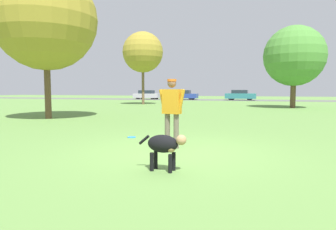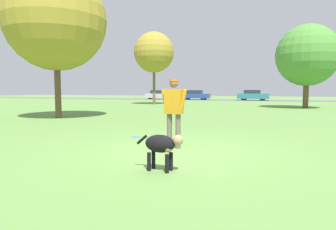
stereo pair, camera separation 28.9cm
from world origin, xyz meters
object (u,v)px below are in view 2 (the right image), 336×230
(person, at_px, (174,107))
(tree_near_left, at_px, (56,20))
(tree_far_left, at_px, (154,52))
(parked_car_silver, at_px, (159,95))
(frisbee, at_px, (136,137))
(parked_car_teal, at_px, (253,95))
(parked_car_blue, at_px, (195,95))
(tree_far_right, at_px, (307,55))
(dog, at_px, (162,145))

(person, distance_m, tree_near_left, 10.29)
(tree_far_left, distance_m, parked_car_silver, 16.15)
(person, bearing_deg, frisbee, 154.18)
(frisbee, height_order, parked_car_silver, parked_car_silver)
(parked_car_teal, bearing_deg, tree_near_left, -102.34)
(parked_car_silver, bearing_deg, person, -66.56)
(tree_far_left, bearing_deg, parked_car_teal, 59.55)
(tree_far_left, relative_size, tree_near_left, 0.95)
(frisbee, distance_m, parked_car_silver, 35.80)
(parked_car_blue, xyz_separation_m, parked_car_teal, (7.94, -0.09, 0.02))
(parked_car_blue, bearing_deg, tree_far_left, -92.29)
(tree_near_left, bearing_deg, tree_far_left, 93.13)
(person, bearing_deg, parked_car_blue, 114.26)
(parked_car_teal, bearing_deg, parked_car_blue, -178.32)
(frisbee, distance_m, tree_far_right, 18.55)
(person, xyz_separation_m, tree_far_right, (4.60, 18.21, 3.01))
(person, height_order, tree_near_left, tree_near_left)
(tree_far_right, bearing_deg, dog, -101.55)
(tree_far_left, relative_size, parked_car_silver, 1.75)
(person, height_order, tree_far_right, tree_far_right)
(frisbee, height_order, tree_far_left, tree_far_left)
(frisbee, distance_m, tree_near_left, 8.97)
(tree_near_left, bearing_deg, parked_car_teal, 75.34)
(tree_far_left, bearing_deg, parked_car_blue, 88.15)
(tree_far_right, height_order, parked_car_silver, tree_far_right)
(tree_far_left, bearing_deg, tree_near_left, -86.87)
(tree_near_left, bearing_deg, dog, -41.72)
(tree_near_left, xyz_separation_m, tree_far_right, (12.49, 12.82, -0.81))
(parked_car_blue, relative_size, parked_car_teal, 0.99)
(tree_far_right, distance_m, parked_car_silver, 25.06)
(person, distance_m, parked_car_teal, 34.45)
(person, bearing_deg, parked_car_teal, 101.34)
(person, height_order, parked_car_teal, person)
(tree_far_left, xyz_separation_m, parked_car_blue, (0.46, 14.39, -4.33))
(tree_near_left, height_order, parked_car_blue, tree_near_left)
(frisbee, relative_size, parked_car_silver, 0.06)
(tree_far_left, height_order, parked_car_silver, tree_far_left)
(person, distance_m, tree_far_right, 19.02)
(tree_far_left, xyz_separation_m, parked_car_teal, (8.41, 14.30, -4.31))
(person, xyz_separation_m, dog, (0.46, -2.06, -0.54))
(person, distance_m, parked_car_blue, 35.50)
(tree_far_right, bearing_deg, parked_car_teal, 106.77)
(tree_near_left, bearing_deg, parked_car_silver, 101.45)
(person, relative_size, tree_far_left, 0.24)
(parked_car_blue, bearing_deg, parked_car_teal, -1.07)
(tree_near_left, distance_m, tree_far_right, 17.92)
(frisbee, relative_size, tree_near_left, 0.03)
(parked_car_blue, bearing_deg, dog, -77.08)
(frisbee, xyz_separation_m, parked_car_blue, (-6.64, 33.35, 0.66))
(person, distance_m, dog, 2.18)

